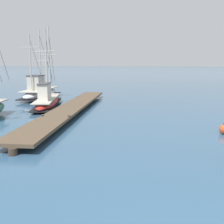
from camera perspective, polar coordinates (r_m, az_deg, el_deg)
The scene contains 4 objects.
floating_dock at distance 20.46m, azimuth -8.18°, elevation 0.90°, with size 1.88×19.17×0.53m.
fishing_boat_1 at distance 28.48m, azimuth -14.27°, elevation 3.93°, with size 2.22×7.03×6.53m.
fishing_boat_4 at distance 23.16m, azimuth -12.92°, elevation 2.34°, with size 2.71×8.63×6.49m.
mooring_buoy at distance 15.38m, azimuth 21.54°, elevation -3.22°, with size 0.50×0.50×0.57m.
Camera 1 is at (-1.15, -3.46, 3.62)m, focal length 45.65 mm.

